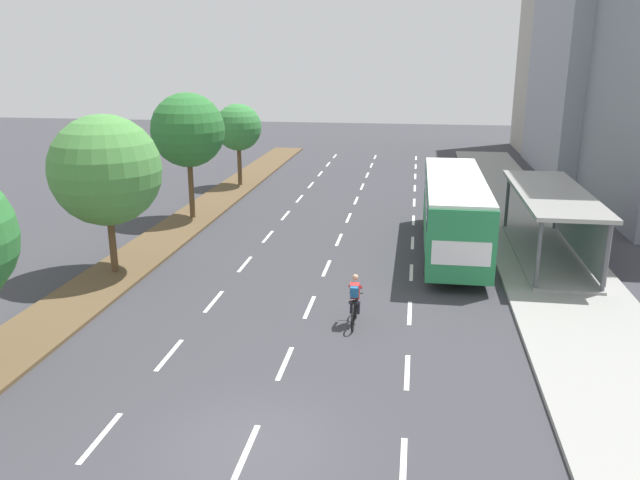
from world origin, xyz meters
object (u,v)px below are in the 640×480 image
object	(u,v)px
cyclist	(355,302)
median_tree_third	(188,130)
median_tree_fourth	(238,128)
bus	(454,207)
median_tree_second	(106,170)
bus_shelter	(556,217)

from	to	relation	value
cyclist	median_tree_third	size ratio (longest dim) A/B	0.28
median_tree_fourth	bus	bearing A→B (deg)	-43.47
median_tree_second	median_tree_third	world-z (taller)	median_tree_third
median_tree_fourth	bus_shelter	bearing A→B (deg)	-36.76
cyclist	bus	bearing A→B (deg)	67.85
bus_shelter	cyclist	size ratio (longest dim) A/B	5.31
bus	median_tree_second	distance (m)	14.73
bus_shelter	median_tree_fourth	distance (m)	22.11
median_tree_second	median_tree_third	size ratio (longest dim) A/B	0.96
bus_shelter	median_tree_fourth	bearing A→B (deg)	143.24
median_tree_second	median_tree_fourth	world-z (taller)	median_tree_second
bus	median_tree_fourth	world-z (taller)	median_tree_fourth
bus_shelter	bus	world-z (taller)	bus
bus	median_tree_third	size ratio (longest dim) A/B	1.72
bus_shelter	bus	size ratio (longest dim) A/B	0.86
cyclist	median_tree_third	xyz separation A→B (m)	(-9.97, 12.45, 3.97)
bus_shelter	cyclist	world-z (taller)	bus_shelter
bus_shelter	bus	distance (m)	4.31
median_tree_third	median_tree_fourth	bearing A→B (deg)	89.02
bus_shelter	median_tree_second	bearing A→B (deg)	-165.43
median_tree_fourth	median_tree_third	bearing A→B (deg)	-90.98
bus	median_tree_fourth	distance (m)	18.51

